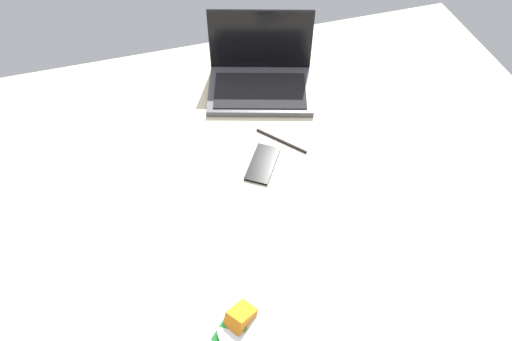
% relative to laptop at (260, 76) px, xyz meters
% --- Properties ---
extents(bed_mattress, '(1.80, 1.40, 0.18)m').
position_rel_laptop_xyz_m(bed_mattress, '(-0.07, -0.42, -0.13)').
color(bed_mattress, beige).
rests_on(bed_mattress, ground).
extents(laptop, '(0.38, 0.31, 0.23)m').
position_rel_laptop_xyz_m(laptop, '(0.00, 0.00, 0.00)').
color(laptop, '#4C4C51').
rests_on(laptop, bed_mattress).
extents(snack_cup, '(0.11, 0.10, 0.14)m').
position_rel_laptop_xyz_m(snack_cup, '(-0.28, -0.81, 0.02)').
color(snack_cup, silver).
rests_on(snack_cup, bed_mattress).
extents(cell_phone, '(0.13, 0.15, 0.01)m').
position_rel_laptop_xyz_m(cell_phone, '(-0.09, -0.33, -0.04)').
color(cell_phone, black).
rests_on(cell_phone, bed_mattress).
extents(charger_cable, '(0.12, 0.13, 0.01)m').
position_rel_laptop_xyz_m(charger_cable, '(-0.01, -0.26, -0.04)').
color(charger_cable, black).
rests_on(charger_cable, bed_mattress).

